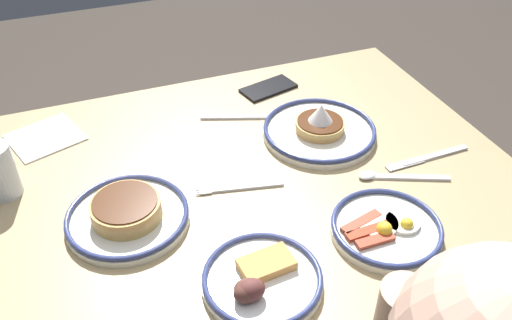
# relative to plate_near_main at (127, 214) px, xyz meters

# --- Properties ---
(dining_table) EXTENTS (1.18, 0.90, 0.75)m
(dining_table) POSITION_rel_plate_near_main_xyz_m (-0.24, -0.03, -0.09)
(dining_table) COLOR tan
(dining_table) RESTS_ON ground_plane
(plate_near_main) EXTENTS (0.24, 0.24, 0.05)m
(plate_near_main) POSITION_rel_plate_near_main_xyz_m (0.00, 0.00, 0.00)
(plate_near_main) COLOR silver
(plate_near_main) RESTS_ON dining_table
(plate_center_pancakes) EXTENTS (0.26, 0.26, 0.08)m
(plate_center_pancakes) POSITION_rel_plate_near_main_xyz_m (-0.47, -0.13, -0.00)
(plate_center_pancakes) COLOR silver
(plate_center_pancakes) RESTS_ON dining_table
(plate_far_companion) EXTENTS (0.21, 0.21, 0.04)m
(plate_far_companion) POSITION_rel_plate_near_main_xyz_m (-0.45, 0.20, -0.01)
(plate_far_companion) COLOR silver
(plate_far_companion) RESTS_ON dining_table
(plate_far_side) EXTENTS (0.21, 0.21, 0.05)m
(plate_far_side) POSITION_rel_plate_near_main_xyz_m (-0.18, 0.24, -0.00)
(plate_far_side) COLOR white
(plate_far_side) RESTS_ON dining_table
(cell_phone) EXTENTS (0.16, 0.11, 0.01)m
(cell_phone) POSITION_rel_plate_near_main_xyz_m (-0.44, -0.37, -0.02)
(cell_phone) COLOR black
(cell_phone) RESTS_ON dining_table
(paper_napkin) EXTENTS (0.19, 0.18, 0.00)m
(paper_napkin) POSITION_rel_plate_near_main_xyz_m (0.13, -0.35, -0.02)
(paper_napkin) COLOR white
(paper_napkin) RESTS_ON dining_table
(fork_near) EXTENTS (0.19, 0.08, 0.01)m
(fork_near) POSITION_rel_plate_near_main_xyz_m (-0.32, -0.26, -0.02)
(fork_near) COLOR silver
(fork_near) RESTS_ON dining_table
(fork_far) EXTENTS (0.18, 0.05, 0.01)m
(fork_far) POSITION_rel_plate_near_main_xyz_m (-0.23, -0.02, -0.02)
(fork_far) COLOR silver
(fork_far) RESTS_ON dining_table
(butter_knife) EXTENTS (0.21, 0.02, 0.01)m
(butter_knife) POSITION_rel_plate_near_main_xyz_m (-0.66, 0.04, -0.02)
(butter_knife) COLOR silver
(butter_knife) RESTS_ON dining_table
(tea_spoon) EXTENTS (0.18, 0.09, 0.01)m
(tea_spoon) POSITION_rel_plate_near_main_xyz_m (-0.54, 0.07, -0.01)
(tea_spoon) COLOR silver
(tea_spoon) RESTS_ON dining_table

